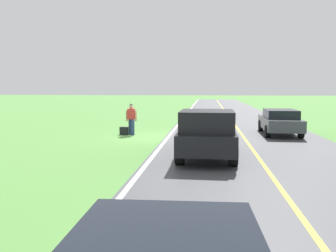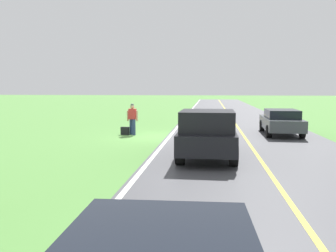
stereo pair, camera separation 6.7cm
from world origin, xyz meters
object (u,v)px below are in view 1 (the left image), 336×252
Objects in this scene: pickup_truck_passing at (207,132)px; sedan_near_oncoming at (280,121)px; suitcase_carried at (124,131)px; hitchhiker_walking at (132,117)px.

sedan_near_oncoming is at bearing -120.16° from pickup_truck_passing.
suitcase_carried is 7.45m from pickup_truck_passing.
suitcase_carried is 0.08× the size of pickup_truck_passing.
hitchhiker_walking reaches higher than suitcase_carried.
hitchhiker_walking is 8.28m from sedan_near_oncoming.
pickup_truck_passing reaches higher than hitchhiker_walking.
suitcase_carried is 0.10× the size of sedan_near_oncoming.
hitchhiker_walking is at bearing 100.86° from suitcase_carried.
hitchhiker_walking is at bearing 7.40° from sedan_near_oncoming.
suitcase_carried is 8.72m from sedan_near_oncoming.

